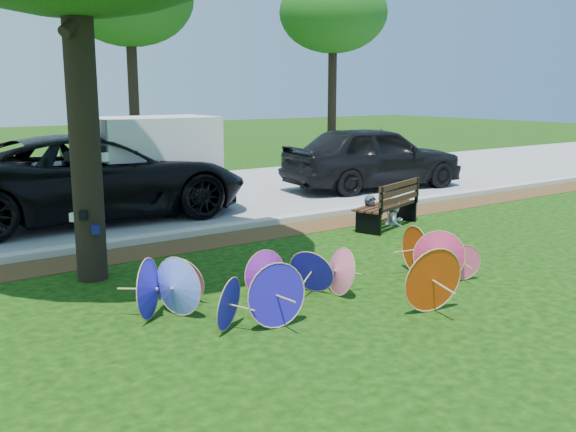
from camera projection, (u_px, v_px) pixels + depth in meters
name	position (u px, v px, depth m)	size (l,w,h in m)	color
ground	(348.00, 317.00, 7.97)	(90.00, 90.00, 0.00)	black
mulch_strip	(186.00, 246.00, 11.58)	(90.00, 1.00, 0.01)	#472D16
curb	(169.00, 235.00, 12.13)	(90.00, 0.30, 0.12)	#B7B5AD
street	(96.00, 206.00, 15.47)	(90.00, 8.00, 0.01)	gray
parasol_pile	(315.00, 276.00, 8.44)	(5.00, 2.68, 0.87)	purple
black_van	(95.00, 177.00, 13.84)	(3.04, 6.59, 1.83)	black
dark_pickup	(373.00, 157.00, 18.07)	(2.12, 5.26, 1.79)	black
cargo_trailer	(154.00, 158.00, 14.58)	(2.67, 1.69, 2.47)	white
park_bench	(385.00, 204.00, 13.10)	(1.80, 0.69, 0.94)	black
person_left	(371.00, 196.00, 12.91)	(0.48, 0.32, 1.33)	#363C4A
person_right	(396.00, 198.00, 13.32)	(0.53, 0.41, 1.09)	silver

